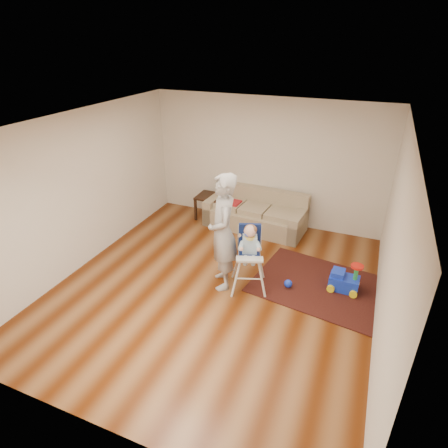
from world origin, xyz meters
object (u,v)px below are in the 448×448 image
at_px(high_chair, 249,258).
at_px(ride_on_toy, 345,276).
at_px(sofa, 255,211).
at_px(toy_ball, 288,284).
at_px(adult, 223,233).
at_px(side_table, 210,207).

bearing_deg(high_chair, ride_on_toy, -0.23).
xyz_separation_m(sofa, ride_on_toy, (2.05, -1.56, -0.14)).
xyz_separation_m(toy_ball, adult, (-1.05, -0.29, 0.89)).
bearing_deg(sofa, toy_ball, -52.60).
relative_size(ride_on_toy, toy_ball, 3.73).
xyz_separation_m(side_table, toy_ball, (2.30, -1.95, -0.19)).
relative_size(toy_ball, adult, 0.07).
relative_size(sofa, ride_on_toy, 4.27).
bearing_deg(side_table, adult, -60.75).
distance_m(toy_ball, high_chair, 0.81).
bearing_deg(toy_ball, side_table, 139.82).
xyz_separation_m(sofa, side_table, (-1.11, 0.10, -0.14)).
xyz_separation_m(ride_on_toy, adult, (-1.90, -0.59, 0.71)).
distance_m(toy_ball, adult, 1.41).
distance_m(side_table, ride_on_toy, 3.56).
bearing_deg(high_chair, adult, 169.47).
height_order(sofa, toy_ball, sofa).
bearing_deg(toy_ball, sofa, 122.92).
distance_m(ride_on_toy, toy_ball, 0.92).
bearing_deg(side_table, high_chair, -52.20).
bearing_deg(toy_ball, adult, -164.31).
distance_m(sofa, toy_ball, 2.23).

